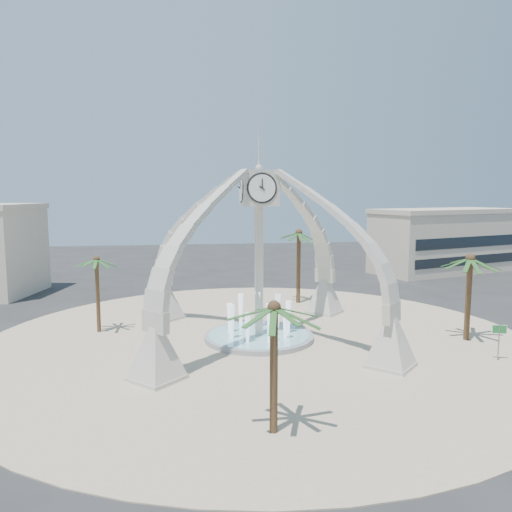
{
  "coord_description": "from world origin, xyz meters",
  "views": [
    {
      "loc": [
        -5.61,
        -35.12,
        10.71
      ],
      "look_at": [
        0.09,
        2.0,
        5.96
      ],
      "focal_mm": 35.0,
      "sensor_mm": 36.0,
      "label": 1
    }
  ],
  "objects": [
    {
      "name": "street_sign",
      "position": [
        14.44,
        -6.91,
        1.78
      ],
      "size": [
        0.88,
        0.29,
        2.49
      ],
      "rotation": [
        0.0,
        0.0,
        -0.3
      ],
      "color": "slate",
      "rests_on": "ground"
    },
    {
      "name": "palm_east",
      "position": [
        14.97,
        -2.46,
        5.98
      ],
      "size": [
        5.6,
        5.6,
        6.87
      ],
      "rotation": [
        0.0,
        0.0,
        0.4
      ],
      "color": "brown",
      "rests_on": "ground"
    },
    {
      "name": "fountain",
      "position": [
        0.0,
        0.0,
        0.29
      ],
      "size": [
        8.0,
        8.0,
        3.62
      ],
      "color": "#9B9B9E",
      "rests_on": "ground"
    },
    {
      "name": "palm_west",
      "position": [
        -11.91,
        3.79,
        5.61
      ],
      "size": [
        3.28,
        3.28,
        6.33
      ],
      "rotation": [
        0.0,
        0.0,
        -0.01
      ],
      "color": "brown",
      "rests_on": "ground"
    },
    {
      "name": "plaza",
      "position": [
        0.0,
        0.0,
        0.03
      ],
      "size": [
        40.0,
        40.0,
        0.06
      ],
      "primitive_type": "cylinder",
      "color": "#BCAE8B",
      "rests_on": "ground"
    },
    {
      "name": "palm_north",
      "position": [
        5.74,
        11.58,
        6.81
      ],
      "size": [
        5.56,
        5.56,
        7.74
      ],
      "rotation": [
        0.0,
        0.0,
        -0.36
      ],
      "color": "brown",
      "rests_on": "ground"
    },
    {
      "name": "clock_tower",
      "position": [
        -0.0,
        -0.0,
        6.49
      ],
      "size": [
        17.94,
        17.94,
        16.3
      ],
      "color": "beige",
      "rests_on": "ground"
    },
    {
      "name": "building_ne",
      "position": [
        30.0,
        28.0,
        4.31
      ],
      "size": [
        21.87,
        14.17,
        8.6
      ],
      "rotation": [
        0.0,
        0.0,
        0.31
      ],
      "color": "beige",
      "rests_on": "ground"
    },
    {
      "name": "palm_south",
      "position": [
        -1.61,
        -14.27,
        5.68
      ],
      "size": [
        4.93,
        4.93,
        6.49
      ],
      "rotation": [
        0.0,
        0.0,
        0.35
      ],
      "color": "brown",
      "rests_on": "ground"
    },
    {
      "name": "ground",
      "position": [
        0.0,
        0.0,
        0.0
      ],
      "size": [
        140.0,
        140.0,
        0.0
      ],
      "primitive_type": "plane",
      "color": "#282828",
      "rests_on": "ground"
    }
  ]
}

